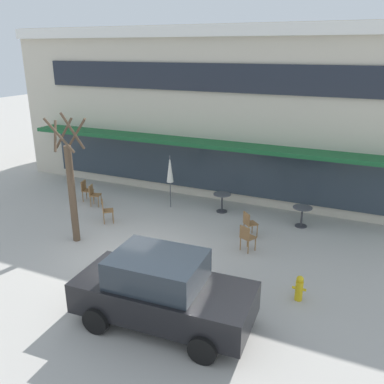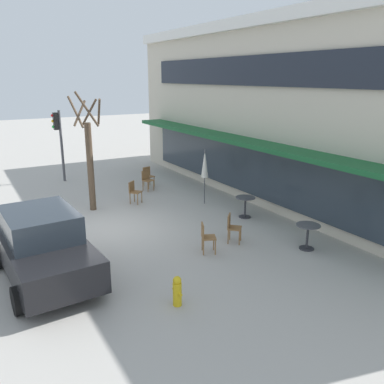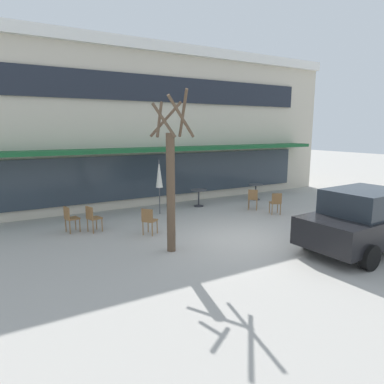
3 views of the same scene
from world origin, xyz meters
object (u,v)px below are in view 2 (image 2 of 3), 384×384
parked_sedan (43,246)px  cafe_chair_2 (148,175)px  cafe_chair_0 (206,236)px  patio_umbrella_green_folded (205,164)px  cafe_chair_4 (147,179)px  fire_hydrant (177,291)px  traffic_light_pole (59,134)px  cafe_chair_1 (232,226)px  street_tree (90,158)px  cafe_chair_3 (134,191)px  cafe_table_streetside (308,233)px  cafe_table_near_wall (245,204)px

parked_sedan → cafe_chair_2: bearing=139.5°
cafe_chair_0 → cafe_chair_2: (-7.66, 1.60, 0.00)m
patio_umbrella_green_folded → cafe_chair_4: bearing=-158.8°
cafe_chair_4 → fire_hydrant: size_ratio=1.26×
patio_umbrella_green_folded → traffic_light_pole: traffic_light_pole is taller
cafe_chair_1 → patio_umbrella_green_folded: bearing=160.5°
parked_sedan → traffic_light_pole: traffic_light_pole is taller
cafe_chair_4 → fire_hydrant: 9.65m
street_tree → traffic_light_pole: (-5.08, 0.02, 0.29)m
cafe_chair_3 → parked_sedan: (4.78, -4.35, 0.35)m
cafe_chair_2 → traffic_light_pole: traffic_light_pole is taller
patio_umbrella_green_folded → cafe_table_streetside: bearing=3.1°
cafe_chair_0 → cafe_chair_4: 7.12m
cafe_table_near_wall → cafe_chair_0: size_ratio=0.85×
traffic_light_pole → cafe_chair_2: bearing=47.6°
traffic_light_pole → cafe_chair_1: bearing=14.8°
patio_umbrella_green_folded → traffic_light_pole: bearing=-148.4°
cafe_chair_2 → fire_hydrant: 10.38m
cafe_chair_0 → parked_sedan: size_ratio=0.21×
cafe_chair_3 → fire_hydrant: 7.84m
cafe_chair_3 → traffic_light_pole: traffic_light_pole is taller
cafe_chair_3 → street_tree: size_ratio=0.20×
cafe_chair_1 → cafe_chair_4: 6.75m
fire_hydrant → parked_sedan: bearing=-140.8°
patio_umbrella_green_folded → cafe_chair_0: size_ratio=2.47×
fire_hydrant → patio_umbrella_green_folded: bearing=143.7°
cafe_table_streetside → cafe_chair_0: 3.00m
cafe_chair_1 → fire_hydrant: bearing=-53.5°
fire_hydrant → cafe_chair_1: bearing=126.5°
parked_sedan → cafe_table_streetside: bearing=74.2°
cafe_table_streetside → cafe_chair_4: bearing=-170.1°
patio_umbrella_green_folded → cafe_chair_3: size_ratio=2.47×
cafe_chair_0 → fire_hydrant: cafe_chair_0 is taller
cafe_table_near_wall → patio_umbrella_green_folded: 2.42m
cafe_chair_4 → street_tree: (1.48, -2.92, 1.48)m
cafe_chair_0 → patio_umbrella_green_folded: bearing=148.8°
cafe_chair_1 → cafe_chair_2: size_ratio=1.00×
cafe_table_near_wall → cafe_chair_3: cafe_chair_3 is taller
cafe_chair_3 → street_tree: bearing=-90.8°
cafe_table_streetside → cafe_chair_3: cafe_chair_3 is taller
parked_sedan → street_tree: street_tree is taller
patio_umbrella_green_folded → cafe_chair_1: bearing=-19.5°
parked_sedan → street_tree: bearing=151.0°
parked_sedan → fire_hydrant: 3.64m
cafe_table_streetside → cafe_chair_2: cafe_chair_2 is taller
cafe_chair_0 → parked_sedan: (-0.73, -4.32, 0.35)m
patio_umbrella_green_folded → parked_sedan: 7.54m
cafe_chair_3 → traffic_light_pole: size_ratio=0.26×
traffic_light_pole → fire_hydrant: 12.82m
street_tree → cafe_chair_0: bearing=16.6°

